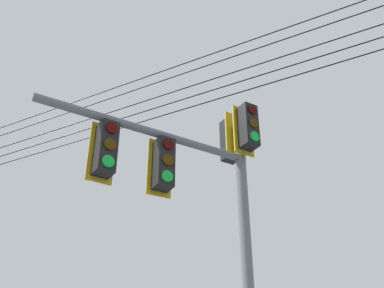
% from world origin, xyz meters
% --- Properties ---
extents(signal_mast_assembly, '(3.82, 2.34, 6.92)m').
position_xyz_m(signal_mast_assembly, '(1.26, -0.28, 4.96)').
color(signal_mast_assembly, slate).
rests_on(signal_mast_assembly, ground).
extents(overhead_wire_span, '(19.89, 12.24, 1.56)m').
position_xyz_m(overhead_wire_span, '(1.47, -1.20, 8.02)').
color(overhead_wire_span, black).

